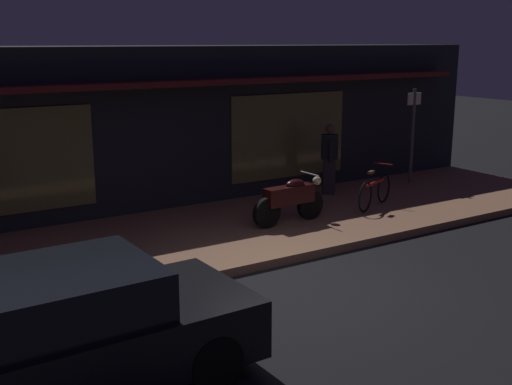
# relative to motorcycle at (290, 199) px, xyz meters

# --- Properties ---
(ground_plane) EXTENTS (60.00, 60.00, 0.00)m
(ground_plane) POSITION_rel_motorcycle_xyz_m (-1.59, -2.65, -0.65)
(ground_plane) COLOR black
(sidewalk_slab) EXTENTS (18.00, 4.00, 0.15)m
(sidewalk_slab) POSITION_rel_motorcycle_xyz_m (-1.59, 0.35, -0.57)
(sidewalk_slab) COLOR #8C6047
(sidewalk_slab) RESTS_ON ground_plane
(storefront_building) EXTENTS (18.00, 3.30, 3.60)m
(storefront_building) POSITION_rel_motorcycle_xyz_m (-1.59, 3.74, 1.16)
(storefront_building) COLOR black
(storefront_building) RESTS_ON ground_plane
(motorcycle) EXTENTS (1.70, 0.55, 0.97)m
(motorcycle) POSITION_rel_motorcycle_xyz_m (0.00, 0.00, 0.00)
(motorcycle) COLOR black
(motorcycle) RESTS_ON sidewalk_slab
(bicycle_parked) EXTENTS (1.53, 0.72, 0.91)m
(bicycle_parked) POSITION_rel_motorcycle_xyz_m (2.28, 0.03, -0.14)
(bicycle_parked) COLOR black
(bicycle_parked) RESTS_ON sidewalk_slab
(person_bystander) EXTENTS (0.44, 0.56, 1.67)m
(person_bystander) POSITION_rel_motorcycle_xyz_m (2.22, 1.55, 0.38)
(person_bystander) COLOR #28232D
(person_bystander) RESTS_ON sidewalk_slab
(sign_post) EXTENTS (0.44, 0.09, 2.40)m
(sign_post) POSITION_rel_motorcycle_xyz_m (4.75, 1.38, 0.86)
(sign_post) COLOR #47474C
(sign_post) RESTS_ON sidewalk_slab
(parked_car_near) EXTENTS (4.14, 1.86, 1.42)m
(parked_car_near) POSITION_rel_motorcycle_xyz_m (-5.61, -3.72, 0.06)
(parked_car_near) COLOR black
(parked_car_near) RESTS_ON ground_plane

